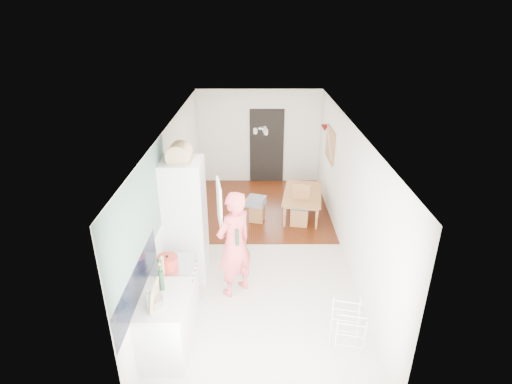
{
  "coord_description": "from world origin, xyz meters",
  "views": [
    {
      "loc": [
        -0.09,
        -6.66,
        4.28
      ],
      "look_at": [
        -0.09,
        0.2,
        1.16
      ],
      "focal_mm": 28.0,
      "sensor_mm": 36.0,
      "label": 1
    }
  ],
  "objects_px": {
    "dining_table": "(303,205)",
    "stool": "(257,213)",
    "person": "(234,235)",
    "drying_rack": "(347,330)",
    "dining_chair": "(300,206)"
  },
  "relations": [
    {
      "from": "person",
      "to": "dining_table",
      "type": "bearing_deg",
      "value": -159.9
    },
    {
      "from": "dining_chair",
      "to": "stool",
      "type": "bearing_deg",
      "value": -178.36
    },
    {
      "from": "dining_table",
      "to": "stool",
      "type": "height_order",
      "value": "dining_table"
    },
    {
      "from": "person",
      "to": "dining_table",
      "type": "xyz_separation_m",
      "value": [
        1.43,
        2.78,
        -0.85
      ]
    },
    {
      "from": "dining_chair",
      "to": "drying_rack",
      "type": "distance_m",
      "value": 3.62
    },
    {
      "from": "stool",
      "to": "person",
      "type": "bearing_deg",
      "value": -98.58
    },
    {
      "from": "stool",
      "to": "dining_table",
      "type": "bearing_deg",
      "value": 16.97
    },
    {
      "from": "person",
      "to": "stool",
      "type": "distance_m",
      "value": 2.63
    },
    {
      "from": "drying_rack",
      "to": "person",
      "type": "bearing_deg",
      "value": 152.42
    },
    {
      "from": "dining_chair",
      "to": "drying_rack",
      "type": "height_order",
      "value": "dining_chair"
    },
    {
      "from": "person",
      "to": "stool",
      "type": "height_order",
      "value": "person"
    },
    {
      "from": "stool",
      "to": "drying_rack",
      "type": "xyz_separation_m",
      "value": [
        1.2,
        -3.76,
        0.18
      ]
    },
    {
      "from": "person",
      "to": "drying_rack",
      "type": "bearing_deg",
      "value": 97.65
    },
    {
      "from": "dining_table",
      "to": "stool",
      "type": "bearing_deg",
      "value": 115.8
    },
    {
      "from": "drying_rack",
      "to": "dining_chair",
      "type": "bearing_deg",
      "value": 106.45
    }
  ]
}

